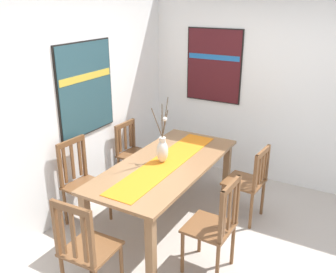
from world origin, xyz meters
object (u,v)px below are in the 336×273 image
Objects in this scene: centerpiece_vase at (162,149)px; painting_on_back_wall at (86,89)px; chair_2 at (249,181)px; painting_on_side_wall at (214,66)px; dining_table at (166,170)px; chair_4 at (82,182)px; chair_1 at (134,153)px; chair_3 at (215,226)px; chair_0 at (86,249)px.

painting_on_back_wall is at bearing 93.05° from centerpiece_vase.
painting_on_side_wall reaches higher than chair_2.
painting_on_back_wall is (-0.55, 1.87, 0.99)m from chair_2.
chair_4 reaches higher than dining_table.
chair_4 reaches higher than chair_1.
chair_4 is at bearing 179.61° from chair_1.
painting_on_side_wall is at bearing 3.42° from centerpiece_vase.
chair_0 is at bearing 136.31° from chair_3.
chair_0 is 1.00× the size of chair_4.
centerpiece_vase is 0.73× the size of chair_3.
dining_table is at bearing 0.80° from chair_0.
chair_1 is 0.99× the size of chair_2.
dining_table is 0.97m from chair_2.
chair_2 is 1.83m from painting_on_side_wall.
centerpiece_vase is 1.44m from chair_0.
chair_2 is (1.88, -0.80, -0.02)m from chair_0.
chair_0 is 1.17m from chair_3.
chair_3 is at bearing -123.13° from dining_table.
centerpiece_vase is 0.80× the size of chair_1.
chair_3 is (-0.54, -0.83, -0.14)m from dining_table.
painting_on_side_wall is (1.08, -0.67, 1.09)m from chair_1.
dining_table is 1.89× the size of painting_on_back_wall.
chair_2 is at bearing -58.98° from chair_4.
centerpiece_vase is 1.03m from chair_1.
chair_0 is at bearing -156.53° from chair_1.
centerpiece_vase reaches higher than dining_table.
dining_table is 0.26m from centerpiece_vase.
painting_on_side_wall is at bearing -28.63° from painting_on_back_wall.
painting_on_back_wall is (-0.59, 0.24, 1.00)m from chair_1.
chair_1 is (1.92, 0.83, -0.03)m from chair_0.
chair_3 reaches higher than dining_table.
centerpiece_vase reaches higher than chair_0.
chair_1 is 1.63m from chair_2.
painting_on_back_wall reaches higher than dining_table.
chair_0 is 2.04m from chair_2.
chair_2 is at bearing -91.39° from chair_1.
centerpiece_vase reaches higher than chair_1.
chair_0 is at bearing -177.42° from centerpiece_vase.
chair_1 is (0.53, 0.81, -0.16)m from dining_table.
chair_3 is at bearing -179.45° from chair_2.
dining_table is 2.06× the size of chair_0.
chair_2 is at bearing 0.55° from chair_3.
chair_1 is at bearing 56.83° from chair_3.
chair_4 is 2.45m from painting_on_side_wall.
chair_2 is 0.91× the size of chair_4.
centerpiece_vase is at bearing 2.58° from chair_0.
chair_4 is 0.97× the size of painting_on_side_wall.
painting_on_back_wall is at bearing 93.23° from dining_table.
dining_table is 2.85× the size of centerpiece_vase.
painting_on_side_wall is at bearing 4.95° from dining_table.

